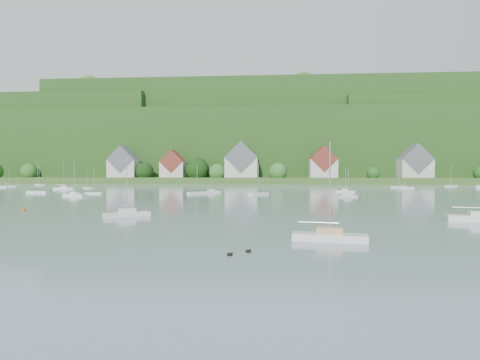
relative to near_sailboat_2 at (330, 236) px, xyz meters
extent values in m
cube|color=#2C5620|center=(-23.21, 175.61, 1.06)|extent=(600.00, 60.00, 3.00)
cube|color=#194014|center=(-23.21, 250.61, 19.56)|extent=(620.00, 160.00, 40.00)
cube|color=#194014|center=(-173.21, 235.61, 23.56)|extent=(200.00, 120.00, 52.00)
cube|color=#194014|center=(-13.21, 245.61, 27.56)|extent=(240.00, 130.00, 60.00)
sphere|color=#1A4615|center=(95.22, 160.51, 4.66)|extent=(6.45, 6.45, 6.45)
sphere|color=#275D22|center=(-131.29, 167.10, 5.36)|extent=(8.61, 8.61, 8.61)
sphere|color=#275D22|center=(-30.00, 159.49, 5.22)|extent=(8.19, 8.19, 8.19)
sphere|color=#275D22|center=(-75.17, 161.68, 4.67)|extent=(6.49, 6.49, 6.49)
sphere|color=#275D22|center=(23.64, 167.70, 6.51)|extent=(12.16, 12.16, 12.16)
sphere|color=#275D22|center=(-0.22, 155.55, 5.40)|extent=(8.73, 8.73, 8.73)
sphere|color=black|center=(-67.08, 161.48, 5.59)|extent=(9.32, 9.32, 9.32)
sphere|color=#1A4615|center=(44.63, 157.30, 4.59)|extent=(6.24, 6.24, 6.24)
sphere|color=black|center=(66.22, 170.15, 5.21)|extent=(8.16, 8.16, 8.16)
sphere|color=black|center=(-40.21, 161.97, 6.44)|extent=(11.92, 11.92, 11.92)
sphere|color=#275D22|center=(-142.92, 204.16, 51.40)|extent=(10.52, 10.52, 10.52)
sphere|color=#1A4615|center=(-107.48, 238.76, 51.36)|extent=(10.29, 10.29, 10.29)
sphere|color=black|center=(-91.37, 227.00, 50.82)|extent=(7.18, 7.18, 7.18)
sphere|color=#1A4615|center=(16.29, 230.64, 59.81)|extent=(12.83, 12.83, 12.83)
sphere|color=#275D22|center=(-63.13, 217.79, 58.99)|extent=(8.18, 8.18, 8.18)
sphere|color=#1A4615|center=(-22.10, 255.26, 59.79)|extent=(12.73, 12.73, 12.73)
sphere|color=#1A4615|center=(60.19, 220.15, 59.57)|extent=(11.50, 11.50, 11.50)
sphere|color=#1A4615|center=(37.50, 250.50, 60.12)|extent=(14.65, 14.65, 14.65)
sphere|color=#275D22|center=(16.04, 206.90, 59.65)|extent=(11.95, 11.95, 11.95)
sphere|color=#1A4615|center=(96.23, 214.19, 59.27)|extent=(9.76, 9.76, 9.76)
sphere|color=#275D22|center=(-70.35, 249.91, 58.80)|extent=(7.07, 7.07, 7.07)
sphere|color=black|center=(-26.68, 218.92, 59.00)|extent=(8.21, 8.21, 8.21)
sphere|color=#275D22|center=(-46.03, 242.71, 59.70)|extent=(12.24, 12.24, 12.24)
sphere|color=#275D22|center=(91.30, 218.59, 59.14)|extent=(9.00, 9.00, 9.00)
sphere|color=#275D22|center=(-118.71, 211.51, 59.95)|extent=(13.65, 13.65, 13.65)
sphere|color=#1A4615|center=(77.82, 233.58, 58.97)|extent=(8.03, 8.03, 8.03)
sphere|color=#275D22|center=(77.27, 233.97, 48.18)|extent=(14.97, 14.97, 14.97)
sphere|color=#1A4615|center=(55.46, 231.43, 47.27)|extent=(9.78, 9.78, 9.78)
sphere|color=#1A4615|center=(96.48, 230.32, 47.66)|extent=(12.02, 12.02, 12.02)
sphere|color=black|center=(114.69, 211.63, 47.58)|extent=(11.57, 11.57, 11.57)
sphere|color=#1A4615|center=(99.22, 198.35, 47.77)|extent=(12.65, 12.65, 12.65)
sphere|color=#275D22|center=(75.93, 222.84, 47.22)|extent=(9.48, 9.48, 9.48)
sphere|color=#1A4615|center=(-63.18, 237.75, 41.66)|extent=(12.01, 12.01, 12.01)
sphere|color=black|center=(95.46, 227.96, 42.20)|extent=(15.08, 15.08, 15.08)
sphere|color=#275D22|center=(85.20, 243.64, 42.36)|extent=(15.99, 15.99, 15.99)
sphere|color=black|center=(-26.91, 247.82, 42.31)|extent=(15.72, 15.72, 15.72)
sphere|color=#1A4615|center=(-12.32, 243.54, 41.41)|extent=(10.54, 10.54, 10.54)
sphere|color=#1A4615|center=(-216.51, 274.23, 40.99)|extent=(8.18, 8.18, 8.18)
sphere|color=black|center=(-199.12, 265.20, 41.09)|extent=(8.74, 8.74, 8.74)
cube|color=beige|center=(-78.21, 162.61, 7.06)|extent=(14.00, 10.00, 9.00)
cube|color=#58595F|center=(-78.21, 162.61, 11.56)|extent=(14.00, 10.40, 14.00)
cube|color=beige|center=(-53.21, 164.61, 6.56)|extent=(12.00, 9.00, 8.00)
cube|color=maroon|center=(-53.21, 164.61, 10.56)|extent=(12.00, 9.36, 12.00)
cube|color=beige|center=(-18.21, 163.61, 7.56)|extent=(16.00, 11.00, 10.00)
cube|color=#58595F|center=(-18.21, 163.61, 12.56)|extent=(16.00, 11.44, 16.00)
cube|color=beige|center=(21.79, 161.61, 7.06)|extent=(13.00, 10.00, 9.00)
cube|color=maroon|center=(21.79, 161.61, 11.56)|extent=(13.00, 10.40, 13.00)
cube|color=beige|center=(66.79, 165.61, 7.06)|extent=(15.00, 10.00, 9.00)
cube|color=#58595F|center=(66.79, 165.61, 11.56)|extent=(15.00, 10.40, 15.00)
cube|color=silver|center=(0.00, 0.00, -0.14)|extent=(6.28, 2.74, 0.61)
cube|color=tan|center=(0.00, 0.00, 0.42)|extent=(2.30, 1.54, 0.50)
cylinder|color=silver|center=(0.00, 0.00, 3.96)|extent=(0.10, 0.10, 7.59)
cylinder|color=silver|center=(-0.89, 0.16, 1.07)|extent=(3.30, 0.66, 0.08)
cube|color=silver|center=(-22.99, 16.14, -0.15)|extent=(5.51, 4.74, 0.57)
cube|color=silver|center=(-22.99, 16.14, 0.38)|extent=(2.27, 2.10, 0.50)
cylinder|color=silver|center=(-22.99, 16.14, 3.70)|extent=(0.10, 0.10, 7.14)
cylinder|color=silver|center=(-23.67, 15.61, 1.03)|extent=(2.54, 1.97, 0.08)
cylinder|color=silver|center=(18.23, 14.08, 1.17)|extent=(3.82, 1.04, 0.08)
sphere|color=#D65108|center=(3.14, 19.99, -0.44)|extent=(0.42, 0.42, 0.42)
sphere|color=#D65108|center=(-41.04, 22.80, -0.44)|extent=(0.50, 0.50, 0.50)
ellipsoid|color=black|center=(-7.68, -6.30, -0.35)|extent=(0.41, 0.26, 0.26)
sphere|color=black|center=(-7.51, -6.30, -0.24)|extent=(0.11, 0.11, 0.11)
ellipsoid|color=black|center=(-6.48, -5.10, -0.35)|extent=(0.41, 0.26, 0.26)
sphere|color=black|center=(-6.31, -5.10, -0.24)|extent=(0.11, 0.11, 0.11)
cube|color=silver|center=(-7.43, 64.93, -0.14)|extent=(5.12, 5.59, 0.59)
cylinder|color=silver|center=(-7.43, 64.93, 3.86)|extent=(0.10, 0.10, 7.42)
cylinder|color=silver|center=(-8.00, 64.25, 1.05)|extent=(2.18, 2.53, 0.08)
cube|color=silver|center=(-71.63, 91.38, -0.12)|extent=(6.62, 2.56, 0.65)
cube|color=silver|center=(-71.63, 91.38, 0.46)|extent=(2.39, 1.52, 0.50)
cylinder|color=silver|center=(-71.63, 91.38, 4.24)|extent=(0.10, 0.10, 8.06)
cylinder|color=silver|center=(-72.59, 91.26, 1.11)|extent=(3.53, 0.50, 0.08)
cube|color=silver|center=(-104.06, 111.24, -0.20)|extent=(4.81, 3.36, 0.47)
cylinder|color=silver|center=(-104.06, 111.24, 2.99)|extent=(0.10, 0.10, 5.92)
cylinder|color=silver|center=(-104.69, 110.92, 0.93)|extent=(2.35, 1.27, 0.08)
cube|color=silver|center=(42.24, 113.13, -0.13)|extent=(6.31, 4.04, 0.61)
cylinder|color=silver|center=(42.24, 113.13, 4.01)|extent=(0.10, 0.10, 7.67)
cylinder|color=silver|center=(41.40, 112.76, 1.07)|extent=(3.12, 1.43, 0.08)
cube|color=silver|center=(13.00, 57.12, -0.20)|extent=(4.61, 3.73, 0.47)
cube|color=silver|center=(13.00, 57.12, 0.28)|extent=(1.87, 1.69, 0.50)
cylinder|color=silver|center=(13.00, 57.12, 2.96)|extent=(0.10, 0.10, 5.86)
cylinder|color=silver|center=(12.42, 56.73, 0.93)|extent=(2.17, 1.52, 0.08)
cube|color=silver|center=(-50.05, 66.11, -0.21)|extent=(4.72, 1.60, 0.46)
cylinder|color=silver|center=(-50.05, 66.11, 2.93)|extent=(0.10, 0.10, 5.81)
cylinder|color=silver|center=(-50.75, 66.16, 0.93)|extent=(2.56, 0.24, 0.08)
cube|color=silver|center=(-23.34, 67.95, -0.16)|extent=(4.88, 5.21, 0.56)
cylinder|color=silver|center=(-23.34, 67.95, 3.61)|extent=(0.10, 0.10, 6.98)
cylinder|color=silver|center=(-23.89, 67.32, 1.02)|extent=(2.10, 2.35, 0.08)
cube|color=silver|center=(-20.42, 72.90, -0.18)|extent=(4.99, 4.16, 0.51)
cube|color=silver|center=(-20.42, 72.90, 0.32)|extent=(2.04, 1.86, 0.50)
cylinder|color=silver|center=(-20.42, 72.90, 3.28)|extent=(0.10, 0.10, 6.41)
cylinder|color=silver|center=(-21.04, 72.45, 0.97)|extent=(2.33, 1.72, 0.08)
cube|color=silver|center=(-66.79, 68.83, -0.13)|extent=(6.31, 2.66, 0.61)
cylinder|color=silver|center=(-66.79, 68.83, 3.99)|extent=(0.10, 0.10, 7.64)
cylinder|color=silver|center=(-67.70, 68.98, 1.07)|extent=(3.33, 0.61, 0.08)
cube|color=silver|center=(-49.93, 55.62, -0.15)|extent=(6.08, 3.25, 0.59)
cube|color=silver|center=(-49.93, 55.62, 0.40)|extent=(2.29, 1.69, 0.50)
cylinder|color=silver|center=(-49.93, 55.62, 3.80)|extent=(0.10, 0.10, 7.32)
cylinder|color=silver|center=(-50.77, 55.87, 1.05)|extent=(3.11, 1.00, 0.08)
cube|color=silver|center=(41.73, 104.68, -0.15)|extent=(5.90, 3.39, 0.57)
cylinder|color=silver|center=(41.73, 104.68, 3.69)|extent=(0.10, 0.10, 7.12)
cylinder|color=silver|center=(40.92, 104.39, 1.03)|extent=(2.98, 1.11, 0.08)
cube|color=silver|center=(16.47, 78.15, -0.18)|extent=(5.38, 3.05, 0.52)
cube|color=silver|center=(16.47, 78.15, 0.33)|extent=(2.05, 1.55, 0.50)
cylinder|color=silver|center=(16.47, 78.15, 3.32)|extent=(0.10, 0.10, 6.48)
cylinder|color=silver|center=(15.74, 78.40, 0.98)|extent=(2.72, 1.00, 0.08)
cube|color=silver|center=(-102.02, 127.95, -0.12)|extent=(5.99, 5.40, 0.63)
cylinder|color=silver|center=(-102.02, 127.95, 4.14)|extent=(0.10, 0.10, 7.90)
cylinder|color=silver|center=(-102.75, 128.56, 1.09)|extent=(2.72, 2.28, 0.08)
cube|color=silver|center=(-67.08, 98.38, -0.20)|extent=(4.29, 4.27, 0.47)
cylinder|color=silver|center=(-67.08, 98.38, 2.99)|extent=(0.10, 0.10, 5.91)
cylinder|color=silver|center=(-67.58, 98.88, 0.93)|extent=(1.90, 1.89, 0.08)
cube|color=silver|center=(65.53, 124.18, -0.13)|extent=(5.93, 5.18, 0.62)
cylinder|color=silver|center=(65.53, 124.18, 4.04)|extent=(0.10, 0.10, 7.73)
cylinder|color=silver|center=(64.80, 123.61, 1.08)|extent=(2.72, 2.16, 0.08)
camera|label=1|loc=(-5.10, -32.79, 5.26)|focal=29.47mm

